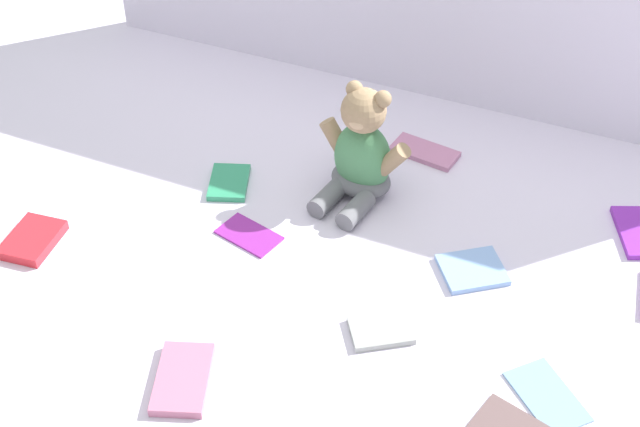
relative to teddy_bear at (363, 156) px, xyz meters
name	(u,v)px	position (x,y,z in m)	size (l,w,h in m)	color
ground_plane	(340,221)	(0.00, -0.10, -0.09)	(3.20, 3.20, 0.00)	silver
teddy_bear	(363,156)	(0.00, 0.00, 0.00)	(0.20, 0.19, 0.24)	#4C8C59
book_case_0	(472,270)	(0.26, -0.13, -0.08)	(0.09, 0.11, 0.01)	#83AAE2
book_case_2	(183,379)	(-0.08, -0.55, -0.08)	(0.08, 0.14, 0.02)	#BE6A89
book_case_3	(249,234)	(-0.14, -0.20, -0.08)	(0.07, 0.12, 0.01)	#902694
book_case_4	(425,152)	(0.08, 0.17, -0.08)	(0.07, 0.14, 0.01)	#BA7399
book_case_6	(381,330)	(0.16, -0.33, -0.08)	(0.07, 0.10, 0.01)	#9CA09B
book_case_9	(33,240)	(-0.50, -0.38, -0.08)	(0.08, 0.11, 0.02)	red
book_case_10	(229,182)	(-0.25, -0.09, -0.08)	(0.07, 0.11, 0.01)	#2E9062
book_case_12	(547,396)	(0.45, -0.35, -0.08)	(0.08, 0.13, 0.01)	#7CA5CB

